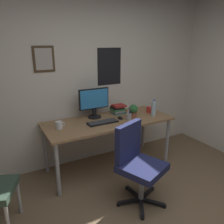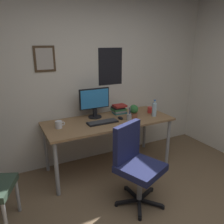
{
  "view_description": "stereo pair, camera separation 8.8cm",
  "coord_description": "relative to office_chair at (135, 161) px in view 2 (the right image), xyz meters",
  "views": [
    {
      "loc": [
        -1.24,
        -0.97,
        1.82
      ],
      "look_at": [
        0.16,
        1.6,
        0.9
      ],
      "focal_mm": 35.84,
      "sensor_mm": 36.0,
      "label": 1
    },
    {
      "loc": [
        -1.17,
        -1.02,
        1.82
      ],
      "look_at": [
        0.16,
        1.6,
        0.9
      ],
      "focal_mm": 35.84,
      "sensor_mm": 36.0,
      "label": 2
    }
  ],
  "objects": [
    {
      "name": "potted_plant",
      "position": [
        0.45,
        0.75,
        0.33
      ],
      "size": [
        0.13,
        0.13,
        0.19
      ],
      "color": "brown",
      "rests_on": "desk"
    },
    {
      "name": "monitor",
      "position": [
        -0.06,
        1.03,
        0.46
      ],
      "size": [
        0.46,
        0.2,
        0.43
      ],
      "color": "black",
      "rests_on": "desk"
    },
    {
      "name": "computer_mouse",
      "position": [
        0.24,
        0.77,
        0.24
      ],
      "size": [
        0.06,
        0.11,
        0.04
      ],
      "color": "black",
      "rests_on": "desk"
    },
    {
      "name": "pen_cup",
      "position": [
        0.32,
        0.67,
        0.28
      ],
      "size": [
        0.07,
        0.07,
        0.2
      ],
      "color": "#9EA0A5",
      "rests_on": "desk"
    },
    {
      "name": "office_chair",
      "position": [
        0.0,
        0.0,
        0.0
      ],
      "size": [
        0.6,
        0.6,
        0.95
      ],
      "color": "#1E234C",
      "rests_on": "ground_plane"
    },
    {
      "name": "desk",
      "position": [
        0.07,
        0.81,
        0.15
      ],
      "size": [
        1.83,
        0.75,
        0.75
      ],
      "color": "#936D47",
      "rests_on": "ground_plane"
    },
    {
      "name": "coffee_mug_far",
      "position": [
        -0.65,
        0.83,
        0.27
      ],
      "size": [
        0.13,
        0.09,
        0.1
      ],
      "color": "white",
      "rests_on": "desk"
    },
    {
      "name": "coffee_mug_near",
      "position": [
        0.81,
        0.83,
        0.27
      ],
      "size": [
        0.12,
        0.08,
        0.09
      ],
      "color": "red",
      "rests_on": "desk"
    },
    {
      "name": "water_bottle",
      "position": [
        0.76,
        0.67,
        0.33
      ],
      "size": [
        0.07,
        0.07,
        0.25
      ],
      "color": "silver",
      "rests_on": "desk"
    },
    {
      "name": "wall_back",
      "position": [
        -0.1,
        1.27,
        0.77
      ],
      "size": [
        4.4,
        0.1,
        2.6
      ],
      "color": "silver",
      "rests_on": "ground_plane"
    },
    {
      "name": "book_stack_left",
      "position": [
        0.35,
        1.03,
        0.29
      ],
      "size": [
        0.21,
        0.18,
        0.14
      ],
      "color": "#26727A",
      "rests_on": "desk"
    },
    {
      "name": "keyboard",
      "position": [
        -0.06,
        0.75,
        0.24
      ],
      "size": [
        0.43,
        0.15,
        0.03
      ],
      "color": "black",
      "rests_on": "desk"
    }
  ]
}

